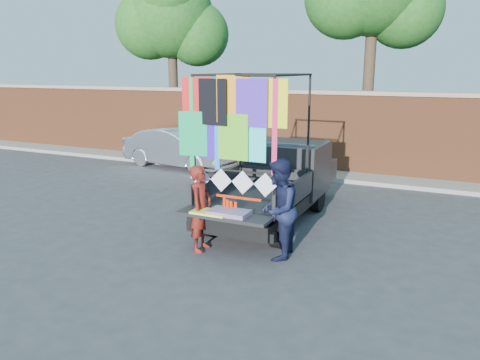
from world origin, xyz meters
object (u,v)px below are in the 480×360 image
at_px(man, 278,209).
at_px(pickup_truck, 280,180).
at_px(sedan, 180,148).
at_px(woman, 201,208).

bearing_deg(man, pickup_truck, -167.74).
height_order(sedan, woman, woman).
distance_m(pickup_truck, man, 2.60).
bearing_deg(man, woman, -87.07).
relative_size(sedan, man, 2.27).
distance_m(sedan, woman, 7.61).
bearing_deg(pickup_truck, sedan, 144.36).
height_order(pickup_truck, man, pickup_truck).
bearing_deg(woman, sedan, 28.43).
distance_m(pickup_truck, sedan, 6.04).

